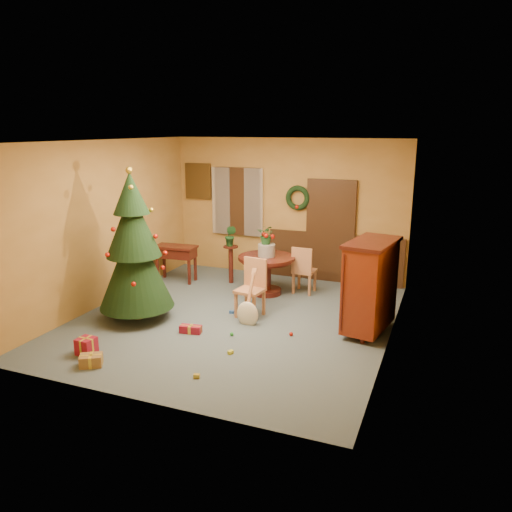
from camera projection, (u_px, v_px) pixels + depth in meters
The scene contains 21 objects.
room_envelope at pixel (296, 225), 10.40m from camera, with size 5.50×5.50×5.50m.
dining_table at pixel (266, 268), 9.47m from camera, with size 1.08×1.08×0.74m.
urn at pixel (267, 250), 9.38m from camera, with size 0.32×0.32×0.24m, color slate.
centerpiece_plant at pixel (267, 235), 9.31m from camera, with size 0.33×0.29×0.37m, color #1E4C23.
chair_near at pixel (252, 285), 8.39m from camera, with size 0.47×0.47×0.98m.
chair_far at pixel (303, 269), 9.48m from camera, with size 0.42×0.42×0.92m.
guitar at pixel (247, 299), 7.99m from camera, with size 0.37×0.17×0.87m, color beige, non-canonical shape.
plant_stand at pixel (231, 260), 10.15m from camera, with size 0.30×0.30×0.77m.
stand_plant at pixel (231, 236), 10.03m from camera, with size 0.23×0.19×0.43m, color #19471E.
christmas_tree at pixel (134, 249), 8.05m from camera, with size 1.22×1.22×2.51m.
writing_desk at pixel (176, 255), 10.25m from camera, with size 0.87×0.47×0.75m.
sideboard at pixel (370, 284), 7.61m from camera, with size 0.79×1.23×1.46m.
gift_a at pixel (91, 360), 6.68m from camera, with size 0.36×0.33×0.16m.
gift_b at pixel (86, 346), 7.02m from camera, with size 0.24×0.24×0.24m.
gift_c at pixel (120, 306), 8.72m from camera, with size 0.33×0.30×0.15m.
gift_d at pixel (191, 329), 7.75m from camera, with size 0.35×0.19×0.12m.
toy_a at pixel (232, 312), 8.56m from camera, with size 0.08×0.05×0.05m, color #2754AB.
toy_b at pixel (232, 334), 7.64m from camera, with size 0.06×0.06×0.06m, color green.
toy_c at pixel (231, 352), 7.03m from camera, with size 0.08×0.05×0.05m, color gold.
toy_d at pixel (291, 334), 7.64m from camera, with size 0.06×0.06×0.06m, color red.
toy_e at pixel (197, 376), 6.36m from camera, with size 0.08×0.05×0.05m, color gold.
Camera 1 is at (3.19, -7.12, 3.10)m, focal length 35.00 mm.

